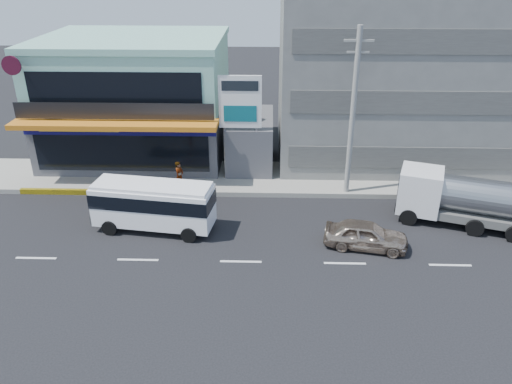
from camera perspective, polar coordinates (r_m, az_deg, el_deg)
ground at (r=24.25m, az=-1.75°, el=-7.96°), size 120.00×120.00×0.00m
sidewalk at (r=32.69m, az=8.01°, el=1.48°), size 70.00×5.00×0.30m
shop_building at (r=36.57m, az=-13.34°, el=10.10°), size 12.40×11.70×8.00m
concrete_building at (r=36.75m, az=15.87°, el=14.72°), size 16.00×12.00×14.00m
gap_structure at (r=34.22m, az=-0.62°, el=5.77°), size 3.00×6.00×3.50m
satellite_dish at (r=32.69m, az=-0.71°, el=8.17°), size 1.50×1.50×0.15m
billboard at (r=30.60m, az=-1.81°, el=9.57°), size 2.60×0.18×6.90m
utility_pole_near at (r=29.13m, az=10.99°, el=8.73°), size 1.60×0.30×10.00m
minibus at (r=26.73m, az=-11.66°, el=-1.20°), size 6.55×2.92×2.65m
sedan at (r=25.57m, az=12.47°, el=-4.82°), size 4.39×2.44×1.41m
tanker_truck at (r=28.90m, az=22.56°, el=-0.71°), size 7.55×4.29×2.86m
motorcycle_rider at (r=30.09m, az=-8.66°, el=0.57°), size 2.00×1.26×2.42m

